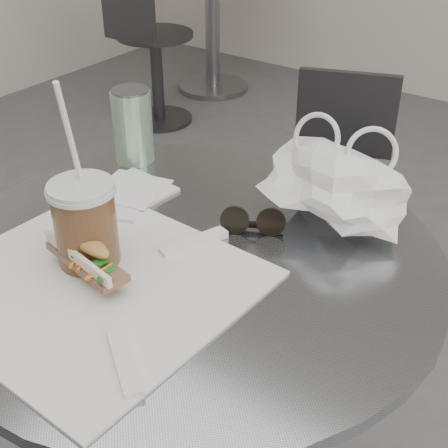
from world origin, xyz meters
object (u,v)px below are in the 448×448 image
Objects in this scene: bg_table at (212,7)px; banh_mi at (88,258)px; iced_coffee at (85,223)px; drink_can at (133,126)px; chair_far at (332,212)px; cafe_table at (195,379)px; bg_chair at (151,62)px; sunglasses at (253,223)px.

banh_mi reaches higher than bg_table.
iced_coffee is (-0.03, 0.03, 0.03)m from banh_mi.
bg_table is 5.27× the size of drink_can.
banh_mi reaches higher than chair_far.
chair_far is at bearing 101.10° from cafe_table.
iced_coffee reaches higher than chair_far.
iced_coffee is at bearing -131.65° from cafe_table.
chair_far is (-0.17, 0.88, -0.15)m from cafe_table.
bg_chair is 2.31m from iced_coffee.
drink_can reaches higher than sunglasses.
banh_mi reaches higher than bg_chair.
chair_far is (1.43, -1.32, -0.15)m from bg_table.
iced_coffee reaches higher than drink_can.
banh_mi is (0.10, -1.01, 0.46)m from chair_far.
cafe_table reaches higher than bg_chair.
bg_table is 2.69m from sunglasses.
sunglasses is (0.22, -0.78, 0.44)m from chair_far.
banh_mi is (-0.07, -0.14, 0.31)m from cafe_table.
drink_can is at bearing 121.55° from iced_coffee.
banh_mi reaches higher than cafe_table.
drink_can is (-0.28, 0.18, 0.34)m from cafe_table.
bg_table is at bearing 134.08° from banh_mi.
banh_mi is at bearing 75.09° from chair_far.
bg_table is 0.60m from bg_chair.
sunglasses is at bearing -46.31° from bg_chair.
bg_table is at bearing -63.30° from chair_far.
chair_far is 1.12m from banh_mi.
drink_can reaches higher than bg_table.
iced_coffee is (0.07, -0.99, 0.49)m from chair_far.
banh_mi is 1.36× the size of drink_can.
bg_table is 2.65× the size of iced_coffee.
bg_chair is (-1.37, 0.75, 0.00)m from chair_far.
chair_far is at bearing 106.49° from banh_mi.
drink_can is (-0.10, -0.70, 0.50)m from chair_far.
bg_table is 2.44m from drink_can.
chair_far is 0.98× the size of bg_chair.
drink_can reaches higher than chair_far.
cafe_table is 7.84× the size of sunglasses.
drink_can reaches higher than cafe_table.
bg_chair is (0.05, -0.58, -0.15)m from bg_table.
sunglasses is (1.60, -1.53, 0.44)m from bg_chair.
bg_table is 7.64× the size of sunglasses.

